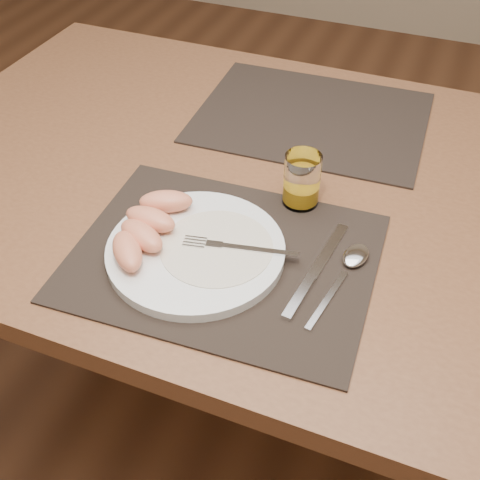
% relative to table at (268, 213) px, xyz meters
% --- Properties ---
extents(ground, '(5.00, 5.00, 0.00)m').
position_rel_table_xyz_m(ground, '(0.00, 0.00, -0.67)').
color(ground, brown).
rests_on(ground, ground).
extents(table, '(1.40, 0.90, 0.75)m').
position_rel_table_xyz_m(table, '(0.00, 0.00, 0.00)').
color(table, brown).
rests_on(table, ground).
extents(placemat_near, '(0.47, 0.37, 0.00)m').
position_rel_table_xyz_m(placemat_near, '(0.00, -0.22, 0.09)').
color(placemat_near, black).
rests_on(placemat_near, table).
extents(placemat_far, '(0.46, 0.37, 0.00)m').
position_rel_table_xyz_m(placemat_far, '(0.01, 0.22, 0.09)').
color(placemat_far, black).
rests_on(placemat_far, table).
extents(plate, '(0.27, 0.27, 0.02)m').
position_rel_table_xyz_m(plate, '(-0.04, -0.23, 0.10)').
color(plate, white).
rests_on(plate, placemat_near).
extents(plate_dressing, '(0.17, 0.17, 0.00)m').
position_rel_table_xyz_m(plate_dressing, '(-0.01, -0.22, 0.10)').
color(plate_dressing, white).
rests_on(plate_dressing, plate).
extents(fork, '(0.17, 0.05, 0.00)m').
position_rel_table_xyz_m(fork, '(0.01, -0.22, 0.11)').
color(fork, silver).
rests_on(fork, plate).
extents(knife, '(0.04, 0.22, 0.01)m').
position_rel_table_xyz_m(knife, '(0.14, -0.22, 0.09)').
color(knife, silver).
rests_on(knife, placemat_near).
extents(spoon, '(0.05, 0.19, 0.01)m').
position_rel_table_xyz_m(spoon, '(0.19, -0.17, 0.09)').
color(spoon, silver).
rests_on(spoon, placemat_near).
extents(juice_glass, '(0.06, 0.06, 0.09)m').
position_rel_table_xyz_m(juice_glass, '(0.07, -0.05, 0.13)').
color(juice_glass, white).
rests_on(juice_glass, placemat_near).
extents(grapefruit_wedges, '(0.10, 0.20, 0.03)m').
position_rel_table_xyz_m(grapefruit_wedges, '(-0.12, -0.23, 0.12)').
color(grapefruit_wedges, '#E8875F').
rests_on(grapefruit_wedges, plate).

